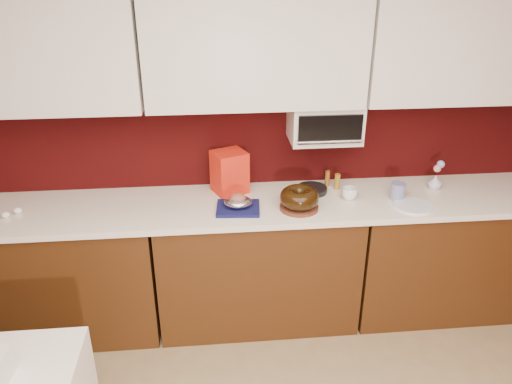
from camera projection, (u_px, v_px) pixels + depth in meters
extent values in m
cube|color=#340707|center=(253.00, 135.00, 3.35)|extent=(4.00, 0.02, 2.50)
cube|color=#44240D|center=(57.00, 274.00, 3.30)|extent=(1.31, 0.58, 0.86)
cube|color=#44240D|center=(257.00, 263.00, 3.42)|extent=(1.31, 0.58, 0.86)
cube|color=#44240D|center=(444.00, 253.00, 3.54)|extent=(1.31, 0.58, 0.86)
cube|color=white|center=(257.00, 205.00, 3.23)|extent=(4.00, 0.62, 0.04)
cube|color=white|center=(22.00, 51.00, 2.83)|extent=(1.31, 0.33, 0.70)
cube|color=white|center=(255.00, 47.00, 2.95)|extent=(1.31, 0.33, 0.70)
cube|color=white|center=(471.00, 44.00, 3.06)|extent=(1.31, 0.33, 0.70)
cube|color=white|center=(325.00, 122.00, 3.21)|extent=(0.45, 0.30, 0.25)
cube|color=black|center=(330.00, 129.00, 3.06)|extent=(0.40, 0.02, 0.18)
cylinder|color=silver|center=(330.00, 142.00, 3.08)|extent=(0.42, 0.02, 0.02)
cylinder|color=#5F2B1C|center=(299.00, 207.00, 3.13)|extent=(0.31, 0.31, 0.02)
torus|color=black|center=(299.00, 198.00, 3.10)|extent=(0.26, 0.26, 0.10)
cube|color=#14164C|center=(238.00, 208.00, 3.12)|extent=(0.29, 0.25, 0.02)
ellipsoid|color=silver|center=(238.00, 202.00, 3.10)|extent=(0.19, 0.17, 0.06)
ellipsoid|color=#A05849|center=(238.00, 198.00, 3.09)|extent=(0.11, 0.10, 0.06)
cube|color=red|center=(229.00, 172.00, 3.31)|extent=(0.26, 0.25, 0.28)
cylinder|color=black|center=(312.00, 189.00, 3.35)|extent=(0.26, 0.26, 0.04)
imported|color=white|center=(350.00, 192.00, 3.24)|extent=(0.12, 0.12, 0.10)
cylinder|color=navy|center=(398.00, 191.00, 3.24)|extent=(0.11, 0.11, 0.11)
imported|color=silver|center=(435.00, 181.00, 3.39)|extent=(0.08, 0.08, 0.11)
sphere|color=pink|center=(437.00, 169.00, 3.35)|extent=(0.05, 0.05, 0.05)
sphere|color=#8FADE5|center=(441.00, 164.00, 3.36)|extent=(0.05, 0.05, 0.05)
cylinder|color=white|center=(413.00, 206.00, 3.16)|extent=(0.28, 0.28, 0.01)
cylinder|color=olive|center=(337.00, 182.00, 3.38)|extent=(0.04, 0.04, 0.11)
ellipsoid|color=white|center=(18.00, 211.00, 3.07)|extent=(0.06, 0.05, 0.04)
ellipsoid|color=white|center=(5.00, 215.00, 3.02)|extent=(0.05, 0.04, 0.04)
cylinder|color=brown|center=(327.00, 178.00, 3.43)|extent=(0.04, 0.04, 0.11)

